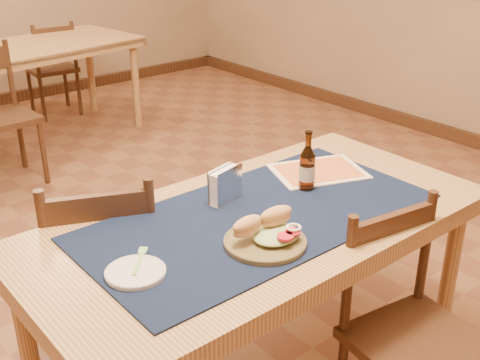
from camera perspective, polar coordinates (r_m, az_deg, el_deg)
main_table at (r=2.05m, az=1.79°, el=-5.53°), size 1.60×0.80×0.75m
placemat at (r=2.01m, az=1.82°, el=-3.43°), size 1.20×0.60×0.01m
baseboard at (r=2.94m, az=-8.89°, el=-9.87°), size 6.00×7.00×0.10m
back_table at (r=4.87m, az=-19.18°, el=11.05°), size 1.68×1.01×0.75m
chair_main_far at (r=2.32m, az=-12.80°, el=-8.43°), size 0.54×0.54×0.88m
chair_main_near at (r=2.07m, az=16.01°, el=-13.79°), size 0.45×0.45×0.85m
chair_back_far at (r=5.52m, az=-17.33°, el=10.18°), size 0.41×0.41×0.82m
sandwich_plate at (r=1.84m, az=2.57°, el=-5.29°), size 0.26×0.26×0.10m
side_plate at (r=1.73m, az=-9.89°, el=-8.56°), size 0.17×0.17×0.01m
fork at (r=1.77m, az=-9.46°, el=-7.33°), size 0.11×0.12×0.00m
beer_bottle at (r=2.17m, az=6.38°, el=1.14°), size 0.06×0.06×0.22m
napkin_holder at (r=2.08m, az=-1.42°, el=-0.51°), size 0.15×0.08×0.13m
menu_card at (r=2.35m, az=7.41°, el=0.85°), size 0.41×0.36×0.01m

